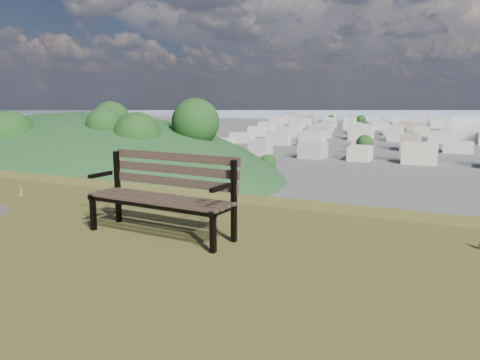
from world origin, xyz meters
The scene contains 6 objects.
park_bench centered at (-0.74, 2.28, 25.50)m, with size 1.71×0.65×0.88m.
green_wooded_hill centered at (-117.86, 119.73, 0.12)m, with size 168.44×134.75×84.22m.
city_blocks centered at (0.00, 394.44, 3.50)m, with size 395.00×361.00×7.00m.
city_trees centered at (-26.39, 319.00, 4.83)m, with size 406.52×387.20×9.98m.
bay_water centered at (0.00, 900.00, 0.00)m, with size 2400.00×700.00×0.12m, color #8DA2B3.
far_hills centered at (-60.92, 1402.93, 25.47)m, with size 2050.00×340.00×60.00m.
Camera 1 is at (2.17, -1.85, 26.48)m, focal length 35.00 mm.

